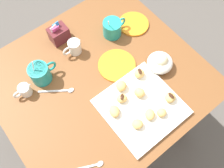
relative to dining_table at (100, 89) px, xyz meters
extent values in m
plane|color=#514C47|center=(0.00, 0.00, -0.58)|extent=(8.00, 8.00, 0.00)
cube|color=brown|center=(0.00, 0.00, 0.11)|extent=(0.93, 0.87, 0.04)
cube|color=brown|center=(0.40, -0.37, -0.24)|extent=(0.07, 0.07, 0.67)
cube|color=brown|center=(-0.40, 0.37, -0.24)|extent=(0.07, 0.07, 0.67)
cube|color=brown|center=(0.40, 0.37, -0.24)|extent=(0.07, 0.07, 0.67)
cube|color=silver|center=(0.06, -0.23, 0.14)|extent=(0.32, 0.32, 0.02)
cylinder|color=teal|center=(-0.21, 0.16, 0.17)|extent=(0.09, 0.09, 0.09)
torus|color=teal|center=(-0.15, 0.16, 0.18)|extent=(0.06, 0.01, 0.06)
cylinder|color=#331E11|center=(-0.21, 0.16, 0.21)|extent=(0.08, 0.08, 0.01)
cylinder|color=silver|center=(-0.22, 0.16, 0.21)|extent=(0.04, 0.02, 0.12)
cylinder|color=teal|center=(0.21, 0.16, 0.17)|extent=(0.09, 0.09, 0.09)
torus|color=teal|center=(0.26, 0.16, 0.18)|extent=(0.06, 0.01, 0.06)
cylinder|color=#331E11|center=(0.21, 0.16, 0.21)|extent=(0.08, 0.08, 0.01)
cylinder|color=silver|center=(0.19, 0.16, 0.20)|extent=(0.03, 0.03, 0.11)
cylinder|color=silver|center=(0.00, 0.19, 0.16)|extent=(0.06, 0.06, 0.07)
cone|color=silver|center=(0.03, 0.19, 0.19)|extent=(0.02, 0.02, 0.02)
torus|color=silver|center=(-0.04, 0.19, 0.17)|extent=(0.05, 0.01, 0.05)
cylinder|color=white|center=(0.00, 0.19, 0.19)|extent=(0.05, 0.05, 0.01)
cube|color=#561E23|center=(-0.02, 0.30, 0.17)|extent=(0.09, 0.07, 0.08)
cube|color=white|center=(-0.03, 0.30, 0.22)|extent=(0.04, 0.02, 0.03)
cube|color=#EA4C93|center=(-0.03, 0.29, 0.22)|extent=(0.04, 0.01, 0.03)
cube|color=#2D84D1|center=(-0.02, 0.31, 0.22)|extent=(0.04, 0.01, 0.03)
ellipsoid|color=silver|center=(0.26, -0.13, 0.16)|extent=(0.12, 0.12, 0.07)
sphere|color=#F4E5B2|center=(0.26, -0.13, 0.18)|extent=(0.07, 0.07, 0.07)
ellipsoid|color=green|center=(0.28, -0.13, 0.20)|extent=(0.03, 0.03, 0.01)
cylinder|color=silver|center=(-0.30, 0.14, 0.16)|extent=(0.05, 0.05, 0.05)
cone|color=silver|center=(-0.27, 0.14, 0.17)|extent=(0.02, 0.02, 0.02)
torus|color=silver|center=(-0.34, 0.14, 0.16)|extent=(0.04, 0.01, 0.04)
cylinder|color=#381E11|center=(-0.30, 0.14, 0.18)|extent=(0.04, 0.04, 0.01)
cylinder|color=orange|center=(0.33, 0.14, 0.13)|extent=(0.16, 0.16, 0.01)
cylinder|color=orange|center=(0.11, 0.00, 0.13)|extent=(0.18, 0.18, 0.01)
cube|color=silver|center=(-0.29, -0.28, 0.13)|extent=(0.14, 0.07, 0.00)
ellipsoid|color=silver|center=(-0.23, -0.31, 0.13)|extent=(0.03, 0.02, 0.01)
cube|color=silver|center=(-0.20, 0.07, 0.13)|extent=(0.13, 0.09, 0.00)
ellipsoid|color=silver|center=(-0.14, 0.03, 0.13)|extent=(0.03, 0.02, 0.01)
ellipsoid|color=#E5B260|center=(0.09, -0.18, 0.16)|extent=(0.05, 0.06, 0.04)
ellipsoid|color=#E5B260|center=(0.10, -0.31, 0.16)|extent=(0.06, 0.06, 0.03)
ellipsoid|color=#E5B260|center=(0.06, -0.28, 0.16)|extent=(0.06, 0.07, 0.03)
ellipsoid|color=#E5B260|center=(-0.05, -0.18, 0.16)|extent=(0.06, 0.07, 0.03)
ellipsoid|color=#E5B260|center=(0.18, -0.28, 0.16)|extent=(0.05, 0.05, 0.04)
ellipsoid|color=#381E11|center=(0.18, -0.28, 0.18)|extent=(0.02, 0.03, 0.00)
ellipsoid|color=#E5B260|center=(0.15, -0.11, 0.16)|extent=(0.05, 0.05, 0.04)
ellipsoid|color=#381E11|center=(0.15, -0.11, 0.18)|extent=(0.03, 0.04, 0.00)
ellipsoid|color=#E5B260|center=(0.05, -0.11, 0.16)|extent=(0.07, 0.07, 0.04)
ellipsoid|color=#E5B260|center=(0.01, -0.15, 0.16)|extent=(0.06, 0.06, 0.03)
ellipsoid|color=#381E11|center=(0.01, -0.15, 0.18)|extent=(0.03, 0.03, 0.00)
ellipsoid|color=#E5B260|center=(-0.01, -0.28, 0.16)|extent=(0.06, 0.06, 0.03)
camera|label=1|loc=(-0.27, -0.44, 1.13)|focal=38.81mm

